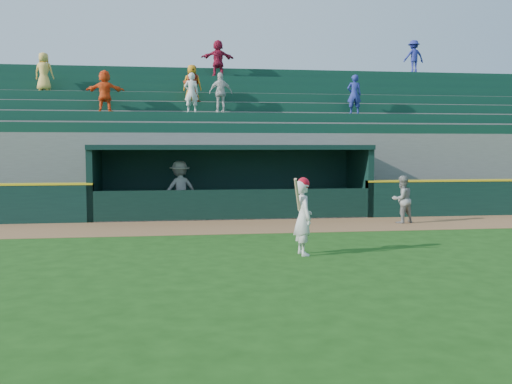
# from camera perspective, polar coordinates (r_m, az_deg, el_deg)

# --- Properties ---
(ground) EXTENTS (120.00, 120.00, 0.00)m
(ground) POSITION_cam_1_polar(r_m,az_deg,el_deg) (12.37, 1.05, -6.59)
(ground) COLOR #194310
(ground) RESTS_ON ground
(warning_track) EXTENTS (40.00, 3.00, 0.01)m
(warning_track) POSITION_cam_1_polar(r_m,az_deg,el_deg) (17.16, -1.56, -3.46)
(warning_track) COLOR brown
(warning_track) RESTS_ON ground
(dugout_player_front) EXTENTS (0.86, 0.76, 1.50)m
(dugout_player_front) POSITION_cam_1_polar(r_m,az_deg,el_deg) (18.43, 14.39, -0.73)
(dugout_player_front) COLOR gray
(dugout_player_front) RESTS_ON ground
(dugout_player_inside) EXTENTS (1.41, 1.08, 1.92)m
(dugout_player_inside) POSITION_cam_1_polar(r_m,az_deg,el_deg) (19.70, -7.62, 0.32)
(dugout_player_inside) COLOR #A0A09B
(dugout_player_inside) RESTS_ON ground
(dugout) EXTENTS (9.40, 2.80, 2.46)m
(dugout) POSITION_cam_1_polar(r_m,az_deg,el_deg) (20.11, -2.57, 1.57)
(dugout) COLOR slate
(dugout) RESTS_ON ground
(stands) EXTENTS (34.50, 6.25, 7.52)m
(stands) POSITION_cam_1_polar(r_m,az_deg,el_deg) (24.63, -3.69, 4.53)
(stands) COLOR slate
(stands) RESTS_ON ground
(batter_at_plate) EXTENTS (0.54, 0.79, 1.74)m
(batter_at_plate) POSITION_cam_1_polar(r_m,az_deg,el_deg) (12.61, 4.73, -2.40)
(batter_at_plate) COLOR silver
(batter_at_plate) RESTS_ON ground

